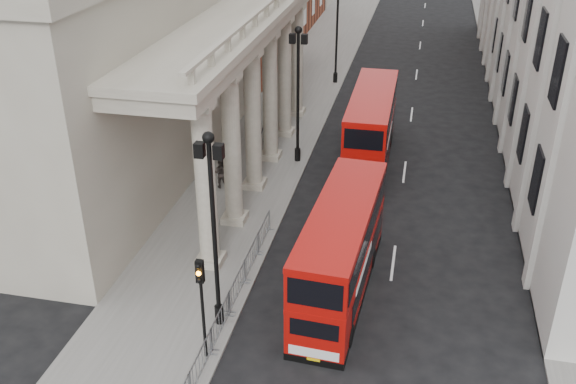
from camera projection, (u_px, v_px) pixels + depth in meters
The scene contains 14 objects.
sidewalk_west at pixel (293, 105), 49.02m from camera, with size 6.00×140.00×0.12m, color slate.
sidewalk_east at pixel (518, 121), 45.94m from camera, with size 3.00×140.00×0.12m, color slate.
kerb at pixel (331, 107), 48.47m from camera, with size 0.20×140.00×0.14m, color slate.
portico_building at pixel (125, 68), 37.27m from camera, with size 9.00×28.00×12.00m, color gray.
lamp_post_south at pixel (213, 220), 23.80m from camera, with size 1.05×0.44×8.32m.
lamp_post_mid at pixel (298, 86), 37.66m from camera, with size 1.05×0.44×8.32m.
lamp_post_north at pixel (337, 25), 51.52m from camera, with size 1.05×0.44×8.32m.
traffic_light at pixel (201, 292), 22.87m from camera, with size 0.28×0.33×4.30m.
crowd_barriers at pixel (211, 341), 24.19m from camera, with size 0.50×18.75×1.10m.
bus_near at pixel (341, 249), 27.06m from camera, with size 2.89×9.79×4.17m.
bus_far at pixel (371, 126), 39.24m from camera, with size 2.50×10.11×4.36m.
pedestrian_a at pixel (227, 166), 37.14m from camera, with size 0.64×0.42×1.76m, color black.
pedestrian_b at pixel (221, 173), 36.23m from camera, with size 0.89×0.69×1.83m, color #2A2422.
pedestrian_c at pixel (267, 130), 42.08m from camera, with size 0.85×0.56×1.75m, color black.
Camera 1 is at (6.45, -15.56, 16.87)m, focal length 40.00 mm.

